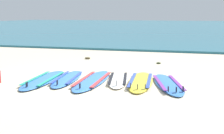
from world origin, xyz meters
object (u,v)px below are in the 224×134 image
Objects in this scene: surfboard_3 at (118,79)px; surfboard_4 at (141,81)px; surfboard_2 at (93,80)px; surfboard_1 at (67,78)px; surfboard_0 at (44,79)px; surfboard_5 at (168,84)px.

surfboard_4 is at bearing -5.75° from surfboard_3.
surfboard_2 is 1.23m from surfboard_4.
surfboard_1 is 0.71m from surfboard_2.
surfboard_2 is (0.71, -0.01, -0.00)m from surfboard_1.
surfboard_0 is 1.93m from surfboard_3.
surfboard_5 is at bearing 3.24° from surfboard_2.
surfboard_1 is 0.92× the size of surfboard_4.
surfboard_0 is 1.02× the size of surfboard_4.
surfboard_4 and surfboard_5 have the same top height.
surfboard_0 is 1.28m from surfboard_2.
surfboard_2 and surfboard_3 have the same top height.
surfboard_2 is at bearing -156.86° from surfboard_3.
surfboard_1 is 1.07× the size of surfboard_3.
surfboard_2 is at bearing -170.67° from surfboard_4.
surfboard_0 is at bearing -168.09° from surfboard_2.
surfboard_1 is at bearing -169.34° from surfboard_3.
surfboard_5 is at bearing 2.09° from surfboard_1.
surfboard_4 is 1.02× the size of surfboard_5.
surfboard_3 is (1.86, 0.52, 0.00)m from surfboard_0.
surfboard_3 is (1.31, 0.25, 0.00)m from surfboard_1.
surfboard_0 is 3.17m from surfboard_5.
surfboard_4 is at bearing 10.65° from surfboard_0.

